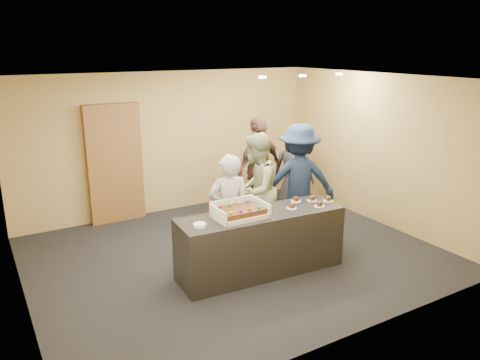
{
  "coord_description": "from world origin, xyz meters",
  "views": [
    {
      "loc": [
        -3.33,
        -5.83,
        3.15
      ],
      "look_at": [
        0.09,
        0.0,
        1.2
      ],
      "focal_mm": 35.0,
      "sensor_mm": 36.0,
      "label": 1
    }
  ],
  "objects_px": {
    "person_sage_man": "(256,191)",
    "serving_counter": "(261,243)",
    "person_server_grey": "(229,211)",
    "person_brown_extra": "(259,168)",
    "sheet_cake": "(240,211)",
    "person_dark_suit": "(294,170)",
    "person_navy_man": "(299,181)",
    "cake_box": "(239,213)",
    "storage_cabinet": "(115,164)",
    "plate_stack": "(200,225)"
  },
  "relations": [
    {
      "from": "person_sage_man",
      "to": "person_dark_suit",
      "type": "height_order",
      "value": "person_sage_man"
    },
    {
      "from": "person_brown_extra",
      "to": "person_sage_man",
      "type": "bearing_deg",
      "value": 37.26
    },
    {
      "from": "storage_cabinet",
      "to": "person_server_grey",
      "type": "relative_size",
      "value": 1.29
    },
    {
      "from": "serving_counter",
      "to": "sheet_cake",
      "type": "bearing_deg",
      "value": -176.56
    },
    {
      "from": "cake_box",
      "to": "person_navy_man",
      "type": "height_order",
      "value": "person_navy_man"
    },
    {
      "from": "serving_counter",
      "to": "storage_cabinet",
      "type": "xyz_separation_m",
      "value": [
        -1.16,
        3.09,
        0.64
      ]
    },
    {
      "from": "plate_stack",
      "to": "person_navy_man",
      "type": "bearing_deg",
      "value": 21.27
    },
    {
      "from": "sheet_cake",
      "to": "person_server_grey",
      "type": "xyz_separation_m",
      "value": [
        0.07,
        0.45,
        -0.15
      ]
    },
    {
      "from": "sheet_cake",
      "to": "person_sage_man",
      "type": "relative_size",
      "value": 0.32
    },
    {
      "from": "storage_cabinet",
      "to": "person_dark_suit",
      "type": "distance_m",
      "value": 3.38
    },
    {
      "from": "storage_cabinet",
      "to": "person_sage_man",
      "type": "height_order",
      "value": "storage_cabinet"
    },
    {
      "from": "serving_counter",
      "to": "person_sage_man",
      "type": "relative_size",
      "value": 1.3
    },
    {
      "from": "storage_cabinet",
      "to": "plate_stack",
      "type": "xyz_separation_m",
      "value": [
        0.2,
        -3.12,
        -0.17
      ]
    },
    {
      "from": "plate_stack",
      "to": "cake_box",
      "type": "bearing_deg",
      "value": 5.38
    },
    {
      "from": "person_navy_man",
      "to": "sheet_cake",
      "type": "bearing_deg",
      "value": 55.12
    },
    {
      "from": "person_navy_man",
      "to": "cake_box",
      "type": "bearing_deg",
      "value": 54.4
    },
    {
      "from": "sheet_cake",
      "to": "plate_stack",
      "type": "distance_m",
      "value": 0.63
    },
    {
      "from": "plate_stack",
      "to": "person_server_grey",
      "type": "relative_size",
      "value": 0.1
    },
    {
      "from": "person_navy_man",
      "to": "person_server_grey",
      "type": "bearing_deg",
      "value": 41.98
    },
    {
      "from": "serving_counter",
      "to": "person_navy_man",
      "type": "bearing_deg",
      "value": 36.59
    },
    {
      "from": "serving_counter",
      "to": "person_server_grey",
      "type": "xyz_separation_m",
      "value": [
        -0.27,
        0.45,
        0.39
      ]
    },
    {
      "from": "storage_cabinet",
      "to": "person_server_grey",
      "type": "height_order",
      "value": "storage_cabinet"
    },
    {
      "from": "person_dark_suit",
      "to": "person_brown_extra",
      "type": "bearing_deg",
      "value": 43.86
    },
    {
      "from": "storage_cabinet",
      "to": "person_brown_extra",
      "type": "bearing_deg",
      "value": -26.42
    },
    {
      "from": "person_sage_man",
      "to": "person_navy_man",
      "type": "relative_size",
      "value": 0.96
    },
    {
      "from": "person_navy_man",
      "to": "person_dark_suit",
      "type": "distance_m",
      "value": 1.29
    },
    {
      "from": "person_server_grey",
      "to": "person_brown_extra",
      "type": "bearing_deg",
      "value": -122.91
    },
    {
      "from": "sheet_cake",
      "to": "person_navy_man",
      "type": "height_order",
      "value": "person_navy_man"
    },
    {
      "from": "plate_stack",
      "to": "person_server_grey",
      "type": "bearing_deg",
      "value": 34.7
    },
    {
      "from": "person_sage_man",
      "to": "serving_counter",
      "type": "bearing_deg",
      "value": 25.41
    },
    {
      "from": "cake_box",
      "to": "person_dark_suit",
      "type": "height_order",
      "value": "person_dark_suit"
    },
    {
      "from": "cake_box",
      "to": "person_dark_suit",
      "type": "bearing_deg",
      "value": 39.0
    },
    {
      "from": "plate_stack",
      "to": "person_sage_man",
      "type": "xyz_separation_m",
      "value": [
        1.42,
        0.89,
        0.0
      ]
    },
    {
      "from": "plate_stack",
      "to": "person_navy_man",
      "type": "distance_m",
      "value": 2.43
    },
    {
      "from": "person_server_grey",
      "to": "person_brown_extra",
      "type": "xyz_separation_m",
      "value": [
        1.47,
        1.46,
        0.12
      ]
    },
    {
      "from": "sheet_cake",
      "to": "person_dark_suit",
      "type": "height_order",
      "value": "person_dark_suit"
    },
    {
      "from": "storage_cabinet",
      "to": "person_sage_man",
      "type": "xyz_separation_m",
      "value": [
        1.61,
        -2.23,
        -0.16
      ]
    },
    {
      "from": "sheet_cake",
      "to": "person_dark_suit",
      "type": "distance_m",
      "value": 3.03
    },
    {
      "from": "person_server_grey",
      "to": "cake_box",
      "type": "bearing_deg",
      "value": 92.96
    },
    {
      "from": "person_navy_man",
      "to": "person_brown_extra",
      "type": "height_order",
      "value": "same"
    },
    {
      "from": "person_brown_extra",
      "to": "sheet_cake",
      "type": "bearing_deg",
      "value": 33.72
    },
    {
      "from": "sheet_cake",
      "to": "person_brown_extra",
      "type": "relative_size",
      "value": 0.31
    },
    {
      "from": "person_navy_man",
      "to": "serving_counter",
      "type": "bearing_deg",
      "value": 60.87
    },
    {
      "from": "storage_cabinet",
      "to": "person_navy_man",
      "type": "xyz_separation_m",
      "value": [
        2.46,
        -2.24,
        -0.12
      ]
    },
    {
      "from": "serving_counter",
      "to": "plate_stack",
      "type": "xyz_separation_m",
      "value": [
        -0.97,
        -0.03,
        0.47
      ]
    },
    {
      "from": "person_navy_man",
      "to": "person_brown_extra",
      "type": "distance_m",
      "value": 1.07
    },
    {
      "from": "serving_counter",
      "to": "person_brown_extra",
      "type": "relative_size",
      "value": 1.24
    },
    {
      "from": "storage_cabinet",
      "to": "person_dark_suit",
      "type": "height_order",
      "value": "storage_cabinet"
    },
    {
      "from": "storage_cabinet",
      "to": "person_dark_suit",
      "type": "xyz_separation_m",
      "value": [
        3.16,
        -1.17,
        -0.27
      ]
    },
    {
      "from": "serving_counter",
      "to": "person_server_grey",
      "type": "relative_size",
      "value": 1.42
    }
  ]
}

